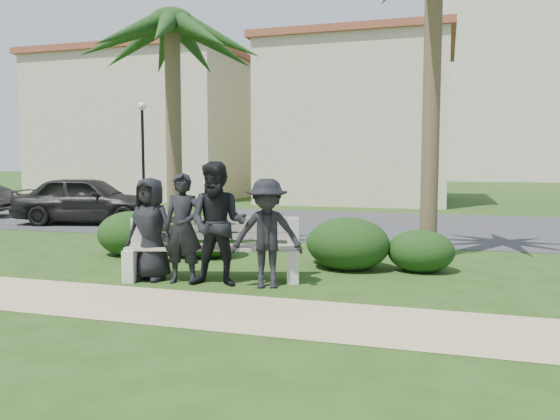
% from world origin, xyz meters
% --- Properties ---
extents(ground, '(160.00, 160.00, 0.00)m').
position_xyz_m(ground, '(0.00, 0.00, 0.00)').
color(ground, '#203F12').
rests_on(ground, ground).
extents(footpath, '(30.00, 1.60, 0.01)m').
position_xyz_m(footpath, '(0.00, -1.80, 0.00)').
color(footpath, tan).
rests_on(footpath, ground).
extents(asphalt_street, '(160.00, 8.00, 0.01)m').
position_xyz_m(asphalt_street, '(0.00, 8.00, 0.00)').
color(asphalt_street, '#2D2D30').
rests_on(asphalt_street, ground).
extents(stucco_bldg_left, '(10.40, 8.40, 7.30)m').
position_xyz_m(stucco_bldg_left, '(-12.00, 18.00, 3.66)').
color(stucco_bldg_left, '#BAAD8C').
rests_on(stucco_bldg_left, ground).
extents(stucco_bldg_right, '(8.40, 8.40, 7.30)m').
position_xyz_m(stucco_bldg_right, '(-1.00, 18.00, 3.66)').
color(stucco_bldg_right, '#BAAD8C').
rests_on(stucco_bldg_right, ground).
extents(street_lamp, '(0.36, 0.36, 4.29)m').
position_xyz_m(street_lamp, '(-9.00, 12.00, 2.94)').
color(street_lamp, black).
rests_on(street_lamp, ground).
extents(park_bench, '(2.83, 1.30, 0.94)m').
position_xyz_m(park_bench, '(-0.47, -0.15, 0.42)').
color(park_bench, '#ACA190').
rests_on(park_bench, ground).
extents(man_a, '(0.81, 0.55, 1.60)m').
position_xyz_m(man_a, '(-1.39, -0.47, 0.80)').
color(man_a, black).
rests_on(man_a, ground).
extents(man_b, '(0.66, 0.47, 1.67)m').
position_xyz_m(man_b, '(-0.80, -0.52, 0.84)').
color(man_b, black).
rests_on(man_b, ground).
extents(man_c, '(0.98, 0.80, 1.84)m').
position_xyz_m(man_c, '(-0.23, -0.53, 0.92)').
color(man_c, black).
rests_on(man_c, ground).
extents(man_d, '(1.16, 0.88, 1.60)m').
position_xyz_m(man_d, '(0.50, -0.44, 0.80)').
color(man_d, black).
rests_on(man_d, ground).
extents(hedge_a, '(1.37, 1.13, 0.90)m').
position_xyz_m(hedge_a, '(-2.95, 1.45, 0.45)').
color(hedge_a, black).
rests_on(hedge_a, ground).
extents(hedge_b, '(1.52, 1.26, 0.99)m').
position_xyz_m(hedge_b, '(-1.59, 1.69, 0.50)').
color(hedge_b, black).
rests_on(hedge_b, ground).
extents(hedge_c, '(1.21, 1.00, 0.79)m').
position_xyz_m(hedge_c, '(-1.41, 1.66, 0.40)').
color(hedge_c, black).
rests_on(hedge_c, ground).
extents(hedge_d, '(1.42, 1.17, 0.92)m').
position_xyz_m(hedge_d, '(1.40, 1.28, 0.46)').
color(hedge_d, black).
rests_on(hedge_d, ground).
extents(hedge_e, '(1.25, 1.03, 0.81)m').
position_xyz_m(hedge_e, '(1.18, 1.69, 0.41)').
color(hedge_e, black).
rests_on(hedge_e, ground).
extents(hedge_f, '(1.11, 0.92, 0.73)m').
position_xyz_m(hedge_f, '(2.60, 1.44, 0.36)').
color(hedge_f, black).
rests_on(hedge_f, ground).
extents(palm_left, '(3.00, 3.00, 5.55)m').
position_xyz_m(palm_left, '(-2.40, 2.24, 4.59)').
color(palm_left, brown).
rests_on(palm_left, ground).
extents(car_a, '(4.47, 2.61, 1.43)m').
position_xyz_m(car_a, '(-7.19, 5.85, 0.71)').
color(car_a, black).
rests_on(car_a, ground).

